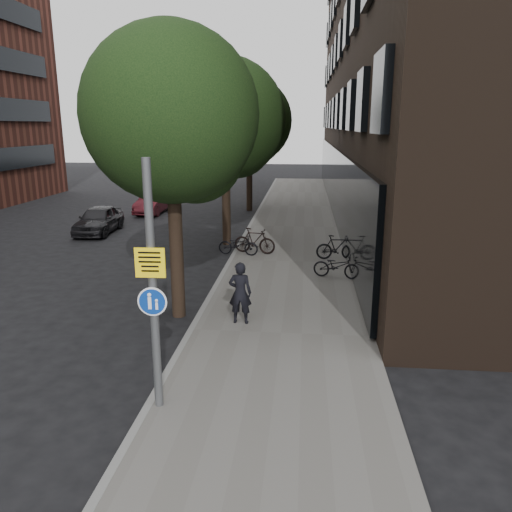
# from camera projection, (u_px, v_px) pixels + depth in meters

# --- Properties ---
(ground) EXTENTS (120.00, 120.00, 0.00)m
(ground) POSITION_uv_depth(u_px,v_px,m) (259.00, 412.00, 9.05)
(ground) COLOR black
(ground) RESTS_ON ground
(sidewalk) EXTENTS (4.50, 60.00, 0.12)m
(sidewalk) POSITION_uv_depth(u_px,v_px,m) (290.00, 263.00, 18.64)
(sidewalk) COLOR #5D5B56
(sidewalk) RESTS_ON ground
(curb_edge) EXTENTS (0.15, 60.00, 0.13)m
(curb_edge) POSITION_uv_depth(u_px,v_px,m) (230.00, 261.00, 18.85)
(curb_edge) COLOR slate
(curb_edge) RESTS_ON ground
(building_right_dark_brick) EXTENTS (12.00, 40.00, 18.00)m
(building_right_dark_brick) POSITION_uv_depth(u_px,v_px,m) (451.00, 50.00, 27.14)
(building_right_dark_brick) COLOR black
(building_right_dark_brick) RESTS_ON ground
(street_tree_near) EXTENTS (4.40, 4.40, 7.50)m
(street_tree_near) POSITION_uv_depth(u_px,v_px,m) (175.00, 122.00, 12.46)
(street_tree_near) COLOR black
(street_tree_near) RESTS_ON ground
(street_tree_mid) EXTENTS (5.00, 5.00, 7.80)m
(street_tree_mid) POSITION_uv_depth(u_px,v_px,m) (227.00, 123.00, 20.64)
(street_tree_mid) COLOR black
(street_tree_mid) RESTS_ON ground
(street_tree_far) EXTENTS (5.00, 5.00, 7.80)m
(street_tree_far) POSITION_uv_depth(u_px,v_px,m) (251.00, 124.00, 29.31)
(street_tree_far) COLOR black
(street_tree_far) RESTS_ON ground
(signpost) EXTENTS (0.51, 0.15, 4.43)m
(signpost) POSITION_uv_depth(u_px,v_px,m) (153.00, 288.00, 8.49)
(signpost) COLOR #595B5E
(signpost) RESTS_ON sidewalk
(pedestrian) EXTENTS (0.60, 0.40, 1.61)m
(pedestrian) POSITION_uv_depth(u_px,v_px,m) (240.00, 293.00, 12.64)
(pedestrian) COLOR black
(pedestrian) RESTS_ON sidewalk
(parked_bike_facade_near) EXTENTS (1.65, 0.91, 0.82)m
(parked_bike_facade_near) POSITION_uv_depth(u_px,v_px,m) (337.00, 266.00, 16.50)
(parked_bike_facade_near) COLOR black
(parked_bike_facade_near) RESTS_ON sidewalk
(parked_bike_facade_far) EXTENTS (1.58, 0.52, 0.94)m
(parked_bike_facade_far) POSITION_uv_depth(u_px,v_px,m) (337.00, 247.00, 18.77)
(parked_bike_facade_far) COLOR black
(parked_bike_facade_far) RESTS_ON sidewalk
(parked_bike_curb_near) EXTENTS (1.63, 0.74, 0.83)m
(parked_bike_curb_near) POSITION_uv_depth(u_px,v_px,m) (238.00, 245.00, 19.44)
(parked_bike_curb_near) COLOR black
(parked_bike_curb_near) RESTS_ON sidewalk
(parked_bike_curb_far) EXTENTS (1.74, 0.83, 1.01)m
(parked_bike_curb_far) POSITION_uv_depth(u_px,v_px,m) (255.00, 241.00, 19.67)
(parked_bike_curb_far) COLOR black
(parked_bike_curb_far) RESTS_ON sidewalk
(parked_car_near) EXTENTS (1.72, 3.90, 1.31)m
(parked_car_near) POSITION_uv_depth(u_px,v_px,m) (99.00, 220.00, 23.93)
(parked_car_near) COLOR black
(parked_car_near) RESTS_ON ground
(parked_car_mid) EXTENTS (1.42, 3.78, 1.23)m
(parked_car_mid) POSITION_uv_depth(u_px,v_px,m) (153.00, 203.00, 29.36)
(parked_car_mid) COLOR #4D161C
(parked_car_mid) RESTS_ON ground
(parked_car_far) EXTENTS (2.11, 4.18, 1.16)m
(parked_car_far) POSITION_uv_depth(u_px,v_px,m) (175.00, 184.00, 39.09)
(parked_car_far) COLOR black
(parked_car_far) RESTS_ON ground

